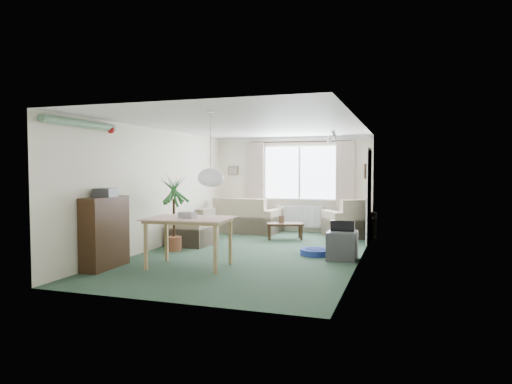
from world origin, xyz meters
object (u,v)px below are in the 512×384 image
(bookshelf, at_px, (105,233))
(dining_table, at_px, (189,243))
(armchair_left, at_px, (192,227))
(houseplant, at_px, (174,213))
(armchair_corner, at_px, (348,218))
(sofa, at_px, (245,215))
(coffee_table, at_px, (285,231))
(pet_bed, at_px, (315,252))
(tv_cube, at_px, (342,246))

(bookshelf, bearing_deg, dining_table, 18.92)
(armchair_left, bearing_deg, houseplant, 1.13)
(armchair_corner, relative_size, houseplant, 0.67)
(sofa, bearing_deg, armchair_corner, -175.86)
(coffee_table, bearing_deg, pet_bed, -58.74)
(armchair_corner, distance_m, pet_bed, 2.51)
(sofa, height_order, armchair_corner, armchair_corner)
(armchair_corner, xyz_separation_m, houseplant, (-3.01, -2.87, 0.29))
(bookshelf, bearing_deg, armchair_corner, 52.15)
(bookshelf, xyz_separation_m, houseplant, (0.30, 1.74, 0.17))
(sofa, relative_size, houseplant, 1.17)
(pet_bed, bearing_deg, tv_cube, -27.20)
(armchair_corner, bearing_deg, bookshelf, 25.56)
(coffee_table, height_order, bookshelf, bookshelf)
(houseplant, height_order, tv_cube, houseplant)
(sofa, height_order, houseplant, houseplant)
(houseplant, bearing_deg, tv_cube, 2.39)
(coffee_table, xyz_separation_m, houseplant, (-1.69, -2.09, 0.56))
(sofa, height_order, armchair_left, sofa)
(armchair_corner, bearing_deg, coffee_table, 1.83)
(houseplant, distance_m, pet_bed, 2.82)
(armchair_corner, xyz_separation_m, pet_bed, (-0.30, -2.46, -0.39))
(bookshelf, xyz_separation_m, tv_cube, (3.54, 1.87, -0.33))
(sofa, xyz_separation_m, dining_table, (0.51, -4.15, -0.04))
(tv_cube, height_order, pet_bed, tv_cube)
(coffee_table, relative_size, dining_table, 0.64)
(armchair_corner, relative_size, coffee_table, 1.23)
(armchair_left, relative_size, tv_cube, 1.57)
(armchair_corner, distance_m, dining_table, 4.61)
(armchair_corner, relative_size, dining_table, 0.79)
(armchair_left, relative_size, dining_table, 0.68)
(houseplant, bearing_deg, armchair_corner, 43.63)
(coffee_table, distance_m, bookshelf, 4.33)
(sofa, height_order, bookshelf, bookshelf)
(sofa, height_order, coffee_table, sofa)
(houseplant, bearing_deg, coffee_table, 51.09)
(armchair_left, distance_m, coffee_table, 2.15)
(armchair_corner, xyz_separation_m, coffee_table, (-1.33, -0.78, -0.26))
(sofa, xyz_separation_m, houseplant, (-0.45, -2.90, 0.31))
(armchair_corner, bearing_deg, sofa, -29.27)
(armchair_left, relative_size, coffee_table, 1.06)
(bookshelf, height_order, pet_bed, bookshelf)
(sofa, xyz_separation_m, bookshelf, (-0.75, -4.63, 0.14))
(coffee_table, distance_m, dining_table, 3.43)
(sofa, relative_size, pet_bed, 3.10)
(armchair_corner, xyz_separation_m, bookshelf, (-3.31, -4.61, 0.13))
(bookshelf, relative_size, houseplant, 0.78)
(houseplant, bearing_deg, armchair_left, 87.02)
(coffee_table, relative_size, houseplant, 0.55)
(armchair_corner, height_order, pet_bed, armchair_corner)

